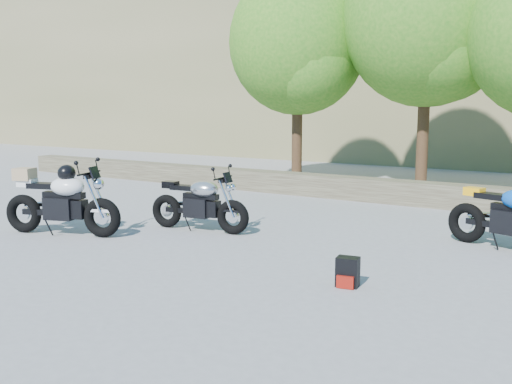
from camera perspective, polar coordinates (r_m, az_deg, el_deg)
ground at (r=8.39m, az=-4.90°, el=-5.81°), size 90.00×90.00×0.00m
stone_wall at (r=13.04m, az=10.08°, el=0.34°), size 22.00×0.55×0.50m
tree_decid_left at (r=15.51m, az=4.45°, el=14.26°), size 3.67×3.67×5.62m
tree_decid_mid at (r=14.66m, az=17.12°, el=15.85°), size 4.08×4.08×6.24m
silver_bike at (r=9.60m, az=-5.68°, el=-1.21°), size 1.87×0.59×0.94m
white_bike at (r=9.76m, az=-18.93°, el=-0.82°), size 2.03×0.89×1.16m
blue_bike at (r=8.99m, az=24.24°, el=-2.39°), size 1.95×0.83×1.00m
backpack at (r=6.76m, az=9.14°, el=-7.94°), size 0.28×0.26×0.35m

